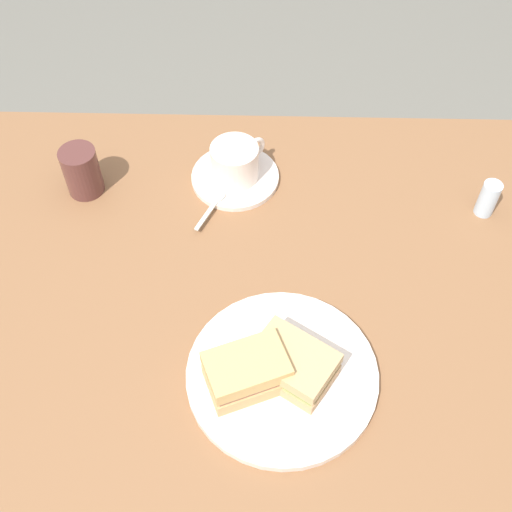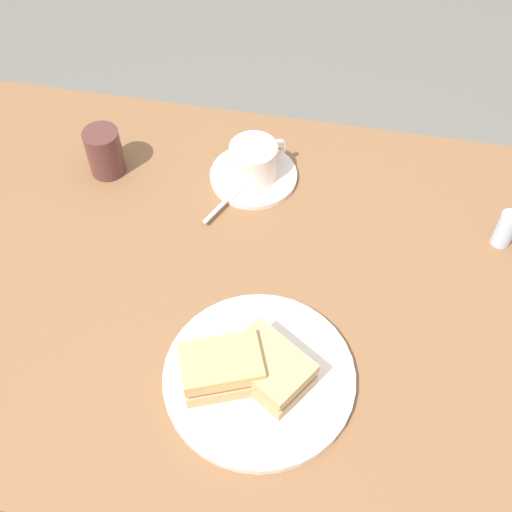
{
  "view_description": "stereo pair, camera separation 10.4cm",
  "coord_description": "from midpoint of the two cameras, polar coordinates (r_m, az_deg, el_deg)",
  "views": [
    {
      "loc": [
        -0.03,
        0.59,
        1.59
      ],
      "look_at": [
        -0.02,
        -0.04,
        0.76
      ],
      "focal_mm": 45.64,
      "sensor_mm": 36.0,
      "label": 1
    },
    {
      "loc": [
        -0.14,
        0.58,
        1.59
      ],
      "look_at": [
        -0.02,
        -0.04,
        0.76
      ],
      "focal_mm": 45.64,
      "sensor_mm": 36.0,
      "label": 2
    }
  ],
  "objects": [
    {
      "name": "salt_shaker",
      "position": [
        1.16,
        23.46,
        2.01
      ],
      "size": [
        0.03,
        0.03,
        0.07
      ],
      "primitive_type": "cylinder",
      "color": "silver",
      "rests_on": "dining_table"
    },
    {
      "name": "coffee_saucer",
      "position": [
        1.19,
        2.3,
        6.89
      ],
      "size": [
        0.16,
        0.16,
        0.01
      ],
      "primitive_type": "cylinder",
      "color": "silver",
      "rests_on": "dining_table"
    },
    {
      "name": "sandwich_front",
      "position": [
        0.92,
        4.4,
        -9.97
      ],
      "size": [
        0.14,
        0.13,
        0.05
      ],
      "color": "tan",
      "rests_on": "sandwich_plate"
    },
    {
      "name": "spoon",
      "position": [
        1.14,
        0.1,
        4.87
      ],
      "size": [
        0.05,
        0.09,
        0.01
      ],
      "color": "silver",
      "rests_on": "coffee_saucer"
    },
    {
      "name": "drinking_glass",
      "position": [
        1.19,
        -10.71,
        8.81
      ],
      "size": [
        0.06,
        0.06,
        0.09
      ],
      "primitive_type": "cylinder",
      "color": "#552E2A",
      "rests_on": "dining_table"
    },
    {
      "name": "coffee_cup",
      "position": [
        1.16,
        2.43,
        8.29
      ],
      "size": [
        0.1,
        0.1,
        0.07
      ],
      "color": "silver",
      "rests_on": "coffee_saucer"
    },
    {
      "name": "sandwich_back",
      "position": [
        0.92,
        0.24,
        -10.1
      ],
      "size": [
        0.13,
        0.11,
        0.06
      ],
      "color": "tan",
      "rests_on": "sandwich_plate"
    },
    {
      "name": "sandwich_plate",
      "position": [
        0.95,
        3.45,
        -10.78
      ],
      "size": [
        0.28,
        0.28,
        0.01
      ],
      "primitive_type": "cylinder",
      "color": "silver",
      "rests_on": "dining_table"
    },
    {
      "name": "ground_plane",
      "position": [
        1.7,
        0.93,
        -16.66
      ],
      "size": [
        6.0,
        6.0,
        0.0
      ],
      "primitive_type": "plane",
      "color": "#646157"
    },
    {
      "name": "dining_table",
      "position": [
        1.15,
        1.33,
        -5.97
      ],
      "size": [
        1.21,
        0.81,
        0.73
      ],
      "color": "brown",
      "rests_on": "ground_plane"
    }
  ]
}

